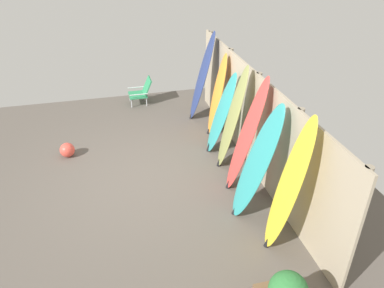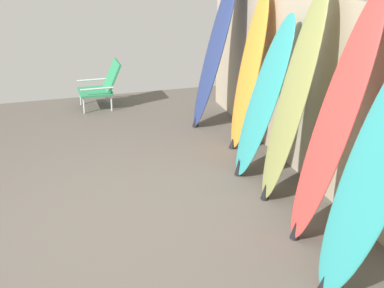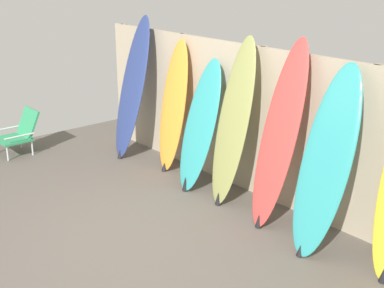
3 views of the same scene
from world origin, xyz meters
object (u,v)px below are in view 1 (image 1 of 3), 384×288
object	(u,v)px
surfboard_olive_3	(232,119)
beach_chair	(142,91)
surfboard_navy_0	(202,77)
beach_ball	(67,150)
surfboard_orange_1	(217,96)
surfboard_red_4	(246,136)
surfboard_yellow_6	(288,187)
surfboard_teal_2	(221,114)
surfboard_teal_5	(257,163)

from	to	relation	value
surfboard_olive_3	beach_chair	xyz separation A→B (m)	(-3.21, -1.23, -0.64)
surfboard_navy_0	beach_ball	bearing A→B (deg)	-71.21
beach_ball	surfboard_navy_0	bearing A→B (deg)	108.79
surfboard_orange_1	surfboard_red_4	xyz separation A→B (m)	(1.94, -0.12, 0.11)
surfboard_orange_1	surfboard_yellow_6	bearing A→B (deg)	-1.56
surfboard_teal_2	surfboard_olive_3	bearing A→B (deg)	1.68
surfboard_olive_3	surfboard_yellow_6	bearing A→B (deg)	0.65
beach_ball	surfboard_orange_1	bearing A→B (deg)	93.98
surfboard_yellow_6	surfboard_teal_5	bearing A→B (deg)	-171.76
surfboard_orange_1	surfboard_teal_2	xyz separation A→B (m)	(0.69, -0.13, -0.08)
surfboard_orange_1	surfboard_yellow_6	size ratio (longest dim) A/B	0.87
surfboard_yellow_6	beach_ball	distance (m)	4.44
surfboard_navy_0	surfboard_teal_2	size ratio (longest dim) A/B	1.25
beach_chair	surfboard_olive_3	bearing A→B (deg)	27.02
surfboard_teal_5	beach_chair	bearing A→B (deg)	-165.95
surfboard_teal_5	beach_ball	bearing A→B (deg)	-129.59
surfboard_orange_1	beach_chair	world-z (taller)	surfboard_orange_1
surfboard_teal_2	surfboard_teal_5	world-z (taller)	surfboard_teal_5
surfboard_navy_0	surfboard_teal_2	bearing A→B (deg)	-1.01
surfboard_olive_3	surfboard_red_4	size ratio (longest dim) A/B	0.97
surfboard_red_4	surfboard_navy_0	bearing A→B (deg)	179.75
surfboard_teal_5	surfboard_yellow_6	size ratio (longest dim) A/B	0.90
surfboard_red_4	surfboard_yellow_6	size ratio (longest dim) A/B	0.98
surfboard_olive_3	beach_chair	distance (m)	3.49
surfboard_navy_0	surfboard_red_4	distance (m)	2.75
surfboard_orange_1	beach_chair	bearing A→B (deg)	-145.48
surfboard_olive_3	surfboard_yellow_6	xyz separation A→B (m)	(2.12, 0.02, 0.05)
surfboard_orange_1	surfboard_teal_2	size ratio (longest dim) A/B	1.10
surfboard_olive_3	surfboard_yellow_6	world-z (taller)	surfboard_yellow_6
beach_chair	surfboard_teal_2	bearing A→B (deg)	30.66
surfboard_navy_0	beach_chair	distance (m)	1.82
surfboard_teal_2	surfboard_teal_5	size ratio (longest dim) A/B	0.88
surfboard_orange_1	beach_ball	bearing A→B (deg)	-86.02
surfboard_teal_2	beach_chair	distance (m)	2.95
surfboard_yellow_6	beach_ball	size ratio (longest dim) A/B	7.15
beach_ball	beach_chair	bearing A→B (deg)	141.08
surfboard_olive_3	beach_ball	distance (m)	3.26
surfboard_yellow_6	beach_chair	xyz separation A→B (m)	(-5.32, -1.25, -0.68)
surfboard_red_4	surfboard_yellow_6	xyz separation A→B (m)	(1.42, 0.03, 0.02)
surfboard_yellow_6	beach_ball	bearing A→B (deg)	-136.40
surfboard_red_4	surfboard_teal_5	world-z (taller)	surfboard_red_4
surfboard_olive_3	surfboard_teal_5	size ratio (longest dim) A/B	1.06
surfboard_olive_3	beach_ball	world-z (taller)	surfboard_olive_3
surfboard_navy_0	surfboard_teal_5	xyz separation A→B (m)	(3.41, -0.10, -0.09)
surfboard_orange_1	beach_ball	world-z (taller)	surfboard_orange_1
surfboard_navy_0	surfboard_orange_1	xyz separation A→B (m)	(0.80, 0.11, -0.12)
beach_chair	beach_ball	distance (m)	2.79
surfboard_navy_0	surfboard_yellow_6	world-z (taller)	surfboard_yellow_6
beach_chair	surfboard_teal_5	bearing A→B (deg)	20.11
surfboard_teal_2	beach_ball	world-z (taller)	surfboard_teal_2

